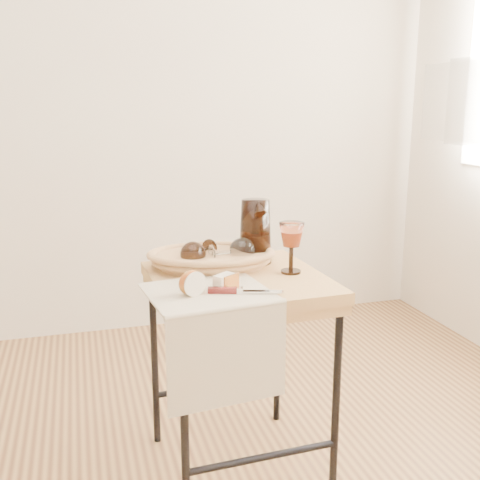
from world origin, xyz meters
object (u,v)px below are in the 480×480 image
object	(u,v)px
goblet_lying_a	(200,251)
goblet_lying_b	(229,252)
bread_basket	(211,259)
tea_towel	(208,292)
apple_half	(191,282)
side_table	(238,375)
table_knife	(242,290)
wine_goblet	(291,248)
pitcher	(255,231)

from	to	relation	value
goblet_lying_a	goblet_lying_b	world-z (taller)	goblet_lying_b
goblet_lying_a	goblet_lying_b	distance (m)	0.10
bread_basket	goblet_lying_a	bearing A→B (deg)	163.53
tea_towel	goblet_lying_b	distance (m)	0.27
goblet_lying_a	apple_half	size ratio (longest dim) A/B	1.78
bread_basket	goblet_lying_b	distance (m)	0.07
side_table	bread_basket	distance (m)	0.38
side_table	goblet_lying_b	world-z (taller)	goblet_lying_b
bread_basket	goblet_lying_a	distance (m)	0.05
bread_basket	table_knife	xyz separation A→B (m)	(0.02, -0.30, -0.01)
bread_basket	apple_half	xyz separation A→B (m)	(-0.12, -0.27, 0.01)
bread_basket	table_knife	distance (m)	0.30
bread_basket	wine_goblet	xyz separation A→B (m)	(0.23, -0.13, 0.06)
side_table	tea_towel	xyz separation A→B (m)	(-0.13, -0.14, 0.34)
goblet_lying_a	apple_half	world-z (taller)	goblet_lying_a
goblet_lying_a	table_knife	distance (m)	0.32
side_table	tea_towel	bearing A→B (deg)	-132.74
side_table	apple_half	distance (m)	0.44
goblet_lying_b	apple_half	xyz separation A→B (m)	(-0.18, -0.25, -0.01)
table_knife	wine_goblet	bearing A→B (deg)	56.59
side_table	table_knife	size ratio (longest dim) A/B	3.23
side_table	table_knife	bearing A→B (deg)	-102.21
tea_towel	goblet_lying_a	world-z (taller)	goblet_lying_a
tea_towel	wine_goblet	bearing A→B (deg)	16.63
goblet_lying_b	table_knife	size ratio (longest dim) A/B	0.67
pitcher	table_knife	xyz separation A→B (m)	(-0.14, -0.32, -0.09)
side_table	goblet_lying_b	bearing A→B (deg)	91.63
wine_goblet	apple_half	distance (m)	0.38
goblet_lying_a	wine_goblet	distance (m)	0.30
wine_goblet	apple_half	bearing A→B (deg)	-158.26
apple_half	table_knife	world-z (taller)	apple_half
bread_basket	pitcher	xyz separation A→B (m)	(0.16, 0.02, 0.08)
bread_basket	goblet_lying_a	size ratio (longest dim) A/B	2.73
goblet_lying_a	pitcher	bearing A→B (deg)	135.46
table_knife	side_table	bearing A→B (deg)	95.44
wine_goblet	side_table	bearing A→B (deg)	176.36
goblet_lying_a	tea_towel	bearing A→B (deg)	36.04
bread_basket	goblet_lying_a	world-z (taller)	goblet_lying_a
side_table	pitcher	xyz separation A→B (m)	(0.10, 0.14, 0.44)
goblet_lying_a	pitcher	xyz separation A→B (m)	(0.19, 0.01, 0.05)
goblet_lying_a	wine_goblet	size ratio (longest dim) A/B	0.82
goblet_lying_a	apple_half	bearing A→B (deg)	26.39
bread_basket	apple_half	world-z (taller)	apple_half
goblet_lying_b	apple_half	bearing A→B (deg)	-131.29
goblet_lying_b	table_knife	world-z (taller)	goblet_lying_b
pitcher	apple_half	bearing A→B (deg)	-138.71
goblet_lying_a	bread_basket	bearing A→B (deg)	107.20
bread_basket	pitcher	size ratio (longest dim) A/B	1.45
side_table	bread_basket	bearing A→B (deg)	116.18
pitcher	tea_towel	bearing A→B (deg)	-134.08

